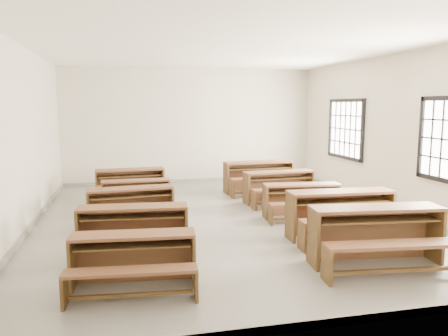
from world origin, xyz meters
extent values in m
plane|color=slate|center=(0.00, 0.00, 0.00)|extent=(8.50, 8.50, 0.00)
cube|color=white|center=(0.00, 0.00, 3.18)|extent=(7.00, 8.50, 0.05)
cube|color=beige|center=(0.00, 4.22, 1.60)|extent=(7.00, 0.05, 3.20)
cube|color=beige|center=(0.00, -4.22, 1.60)|extent=(7.00, 0.05, 3.20)
cube|color=beige|center=(-3.48, 0.00, 1.60)|extent=(0.05, 8.50, 3.20)
cube|color=beige|center=(3.48, 0.00, 1.60)|extent=(0.05, 8.50, 3.20)
cube|color=gray|center=(0.00, 4.23, 0.05)|extent=(7.00, 0.04, 0.10)
cube|color=gray|center=(0.00, -4.23, 0.05)|extent=(7.00, 0.04, 0.10)
cube|color=gray|center=(-3.48, 0.00, 0.05)|extent=(0.04, 8.50, 0.10)
cube|color=gray|center=(3.48, 0.00, 0.05)|extent=(0.04, 8.50, 0.10)
cube|color=black|center=(3.45, -1.01, 1.60)|extent=(0.06, 0.08, 1.46)
cube|color=white|center=(3.47, 1.80, 1.60)|extent=(0.02, 1.50, 1.30)
cube|color=black|center=(3.45, 1.80, 2.29)|extent=(0.06, 1.62, 0.08)
cube|color=black|center=(3.45, 1.80, 0.91)|extent=(0.06, 1.62, 0.08)
cube|color=black|center=(3.45, 1.01, 1.60)|extent=(0.06, 0.08, 1.46)
cube|color=black|center=(3.45, 2.59, 1.60)|extent=(0.06, 0.08, 1.46)
cube|color=brown|center=(-1.75, -2.80, 0.64)|extent=(1.49, 0.50, 0.04)
cube|color=brown|center=(-1.73, -2.64, 0.31)|extent=(1.46, 0.17, 0.62)
cube|color=#51391B|center=(-2.46, -2.74, 0.31)|extent=(0.07, 0.37, 0.62)
cube|color=#51391B|center=(-1.04, -2.87, 0.31)|extent=(0.07, 0.37, 0.62)
cube|color=#51391B|center=(-1.75, -2.82, 0.51)|extent=(1.38, 0.40, 0.02)
cube|color=brown|center=(-1.79, -3.25, 0.37)|extent=(1.48, 0.39, 0.04)
cube|color=#51391B|center=(-2.50, -3.18, 0.17)|extent=(0.06, 0.26, 0.35)
cube|color=#51391B|center=(-1.08, -3.31, 0.17)|extent=(0.06, 0.26, 0.35)
cube|color=#51391B|center=(-1.79, -3.25, 0.09)|extent=(1.35, 0.17, 0.04)
cube|color=brown|center=(-1.73, -1.57, 0.69)|extent=(1.61, 0.53, 0.04)
cube|color=brown|center=(-1.71, -1.40, 0.34)|extent=(1.58, 0.17, 0.67)
cube|color=#51391B|center=(-2.50, -1.51, 0.34)|extent=(0.07, 0.40, 0.67)
cube|color=#51391B|center=(-0.96, -1.64, 0.34)|extent=(0.07, 0.40, 0.67)
cube|color=#51391B|center=(-1.73, -1.59, 0.56)|extent=(1.49, 0.42, 0.02)
cube|color=brown|center=(-1.77, -2.06, 0.40)|extent=(1.60, 0.41, 0.04)
cube|color=#51391B|center=(-2.54, -1.99, 0.19)|extent=(0.06, 0.28, 0.38)
cube|color=#51391B|center=(-1.00, -2.12, 0.19)|extent=(0.06, 0.28, 0.38)
cube|color=#51391B|center=(-1.77, -2.06, 0.10)|extent=(1.47, 0.17, 0.04)
cube|color=brown|center=(-1.74, 0.02, 0.68)|extent=(1.58, 0.55, 0.04)
cube|color=brown|center=(-1.76, 0.20, 0.33)|extent=(1.54, 0.20, 0.66)
cube|color=#51391B|center=(-2.49, -0.06, 0.33)|extent=(0.08, 0.39, 0.66)
cube|color=#51391B|center=(-0.99, 0.10, 0.33)|extent=(0.08, 0.39, 0.66)
cube|color=#51391B|center=(-1.74, 0.00, 0.54)|extent=(1.45, 0.44, 0.02)
cube|color=brown|center=(-1.69, -0.45, 0.39)|extent=(1.56, 0.43, 0.04)
cube|color=#51391B|center=(-2.44, -0.53, 0.18)|extent=(0.07, 0.27, 0.37)
cube|color=#51391B|center=(-0.94, -0.37, 0.18)|extent=(0.07, 0.27, 0.37)
cube|color=#51391B|center=(-1.69, -0.45, 0.10)|extent=(1.42, 0.20, 0.04)
cube|color=brown|center=(-1.61, 1.22, 0.61)|extent=(1.41, 0.39, 0.04)
cube|color=brown|center=(-1.62, 1.38, 0.30)|extent=(1.40, 0.07, 0.60)
cube|color=#51391B|center=(-2.30, 1.21, 0.30)|extent=(0.04, 0.35, 0.60)
cube|color=#51391B|center=(-0.93, 1.24, 0.30)|extent=(0.04, 0.35, 0.60)
cube|color=#51391B|center=(-1.61, 1.20, 0.49)|extent=(1.30, 0.30, 0.02)
cube|color=brown|center=(-1.60, 0.79, 0.35)|extent=(1.41, 0.28, 0.04)
cube|color=#51391B|center=(-2.28, 0.78, 0.17)|extent=(0.04, 0.25, 0.33)
cube|color=#51391B|center=(-0.92, 0.81, 0.17)|extent=(0.04, 0.25, 0.33)
cube|color=#51391B|center=(-1.60, 0.79, 0.09)|extent=(1.30, 0.08, 0.04)
cube|color=brown|center=(-1.72, 2.35, 0.69)|extent=(1.60, 0.51, 0.04)
cube|color=brown|center=(-1.73, 2.52, 0.33)|extent=(1.57, 0.16, 0.67)
cube|color=#51391B|center=(-2.48, 2.29, 0.33)|extent=(0.07, 0.40, 0.67)
cube|color=#51391B|center=(-0.95, 2.41, 0.33)|extent=(0.07, 0.40, 0.67)
cube|color=#51391B|center=(-1.72, 2.33, 0.55)|extent=(1.47, 0.41, 0.02)
cube|color=brown|center=(-1.68, 1.87, 0.39)|extent=(1.59, 0.39, 0.04)
cube|color=#51391B|center=(-2.45, 1.81, 0.19)|extent=(0.06, 0.28, 0.37)
cube|color=#51391B|center=(-0.92, 1.93, 0.19)|extent=(0.06, 0.28, 0.37)
cube|color=#51391B|center=(-1.68, 1.87, 0.10)|extent=(1.45, 0.16, 0.04)
cube|color=brown|center=(1.50, -2.75, 0.78)|extent=(1.83, 0.64, 0.04)
cube|color=brown|center=(1.52, -2.55, 0.38)|extent=(1.79, 0.24, 0.76)
cube|color=#51391B|center=(0.63, -2.66, 0.38)|extent=(0.09, 0.45, 0.76)
cube|color=#51391B|center=(2.37, -2.85, 0.38)|extent=(0.09, 0.45, 0.76)
cube|color=#51391B|center=(1.49, -2.78, 0.63)|extent=(1.68, 0.51, 0.02)
cube|color=brown|center=(1.44, -3.30, 0.45)|extent=(1.82, 0.50, 0.04)
cube|color=#51391B|center=(0.57, -3.21, 0.21)|extent=(0.08, 0.32, 0.43)
cube|color=#51391B|center=(1.44, -3.30, 0.11)|extent=(1.65, 0.23, 0.04)
cube|color=brown|center=(1.61, -1.52, 0.76)|extent=(1.76, 0.50, 0.04)
cube|color=brown|center=(1.62, -1.33, 0.37)|extent=(1.75, 0.11, 0.74)
cube|color=#51391B|center=(0.76, -1.49, 0.37)|extent=(0.06, 0.44, 0.74)
cube|color=#51391B|center=(2.47, -1.55, 0.37)|extent=(0.06, 0.44, 0.74)
cube|color=#51391B|center=(1.61, -1.54, 0.61)|extent=(1.63, 0.39, 0.02)
cube|color=brown|center=(1.59, -2.06, 0.44)|extent=(1.76, 0.37, 0.04)
cube|color=#51391B|center=(0.74, -2.03, 0.21)|extent=(0.06, 0.31, 0.42)
cube|color=#51391B|center=(2.45, -2.09, 0.21)|extent=(0.06, 0.31, 0.42)
cube|color=#51391B|center=(1.59, -2.06, 0.11)|extent=(1.62, 0.11, 0.04)
cube|color=brown|center=(1.52, -0.15, 0.65)|extent=(1.51, 0.51, 0.04)
cube|color=brown|center=(1.53, 0.02, 0.31)|extent=(1.48, 0.18, 0.63)
cube|color=#51391B|center=(0.80, -0.08, 0.31)|extent=(0.07, 0.37, 0.63)
cube|color=#51391B|center=(2.24, -0.22, 0.31)|extent=(0.07, 0.37, 0.63)
cube|color=#51391B|center=(1.52, -0.17, 0.52)|extent=(1.39, 0.41, 0.02)
cube|color=brown|center=(1.47, -0.60, 0.37)|extent=(1.50, 0.40, 0.04)
cube|color=#51391B|center=(0.75, -0.53, 0.18)|extent=(0.06, 0.26, 0.35)
cube|color=#51391B|center=(2.19, -0.67, 0.18)|extent=(0.06, 0.26, 0.35)
cube|color=#51391B|center=(1.47, -0.60, 0.09)|extent=(1.37, 0.18, 0.04)
cube|color=brown|center=(1.54, 1.22, 0.69)|extent=(1.60, 0.51, 0.04)
cube|color=brown|center=(1.53, 1.40, 0.34)|extent=(1.58, 0.15, 0.67)
cube|color=#51391B|center=(0.77, 1.17, 0.34)|extent=(0.07, 0.40, 0.67)
cube|color=#51391B|center=(2.31, 1.28, 0.34)|extent=(0.07, 0.40, 0.67)
cube|color=#51391B|center=(1.54, 1.20, 0.55)|extent=(1.48, 0.40, 0.02)
cube|color=brown|center=(1.57, 0.74, 0.40)|extent=(1.60, 0.39, 0.04)
cube|color=#51391B|center=(0.80, 0.68, 0.19)|extent=(0.06, 0.28, 0.38)
cube|color=#51391B|center=(2.34, 0.79, 0.19)|extent=(0.06, 0.28, 0.38)
cube|color=#51391B|center=(1.57, 0.74, 0.10)|extent=(1.46, 0.15, 0.04)
cube|color=brown|center=(1.45, 2.46, 0.76)|extent=(1.76, 0.51, 0.04)
cube|color=brown|center=(1.44, 2.65, 0.37)|extent=(1.74, 0.12, 0.74)
cube|color=#51391B|center=(0.61, 2.42, 0.37)|extent=(0.06, 0.44, 0.74)
cube|color=#51391B|center=(2.30, 2.50, 0.37)|extent=(0.06, 0.44, 0.74)
cube|color=#51391B|center=(1.45, 2.44, 0.61)|extent=(1.62, 0.40, 0.02)
cube|color=brown|center=(1.48, 1.93, 0.43)|extent=(1.75, 0.38, 0.04)
cube|color=#51391B|center=(0.63, 1.89, 0.21)|extent=(0.06, 0.31, 0.41)
cube|color=#51391B|center=(2.32, 1.96, 0.21)|extent=(0.06, 0.31, 0.41)
cube|color=#51391B|center=(1.48, 1.93, 0.11)|extent=(1.61, 0.13, 0.04)
camera|label=1|loc=(-1.81, -7.94, 2.16)|focal=35.00mm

